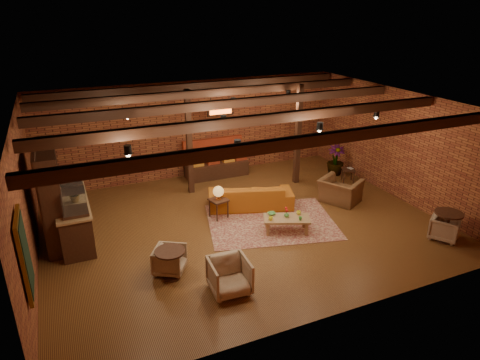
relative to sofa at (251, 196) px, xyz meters
name	(u,v)px	position (x,y,z in m)	size (l,w,h in m)	color
floor	(243,224)	(-0.64, -0.88, -0.35)	(10.00, 10.00, 0.00)	#412010
ceiling	(243,105)	(-0.64, -0.88, 2.85)	(10.00, 8.00, 0.02)	black
wall_back	(194,129)	(-0.64, 3.12, 1.25)	(10.00, 0.02, 3.20)	brown
wall_front	(336,242)	(-0.64, -4.88, 1.25)	(10.00, 0.02, 3.20)	brown
wall_left	(25,201)	(-5.64, -0.88, 1.25)	(0.02, 8.00, 3.20)	brown
wall_right	(397,144)	(4.36, -0.88, 1.25)	(0.02, 8.00, 3.20)	brown
ceiling_beams	(243,110)	(-0.64, -0.88, 2.73)	(9.80, 6.40, 0.22)	black
ceiling_pipe	(219,106)	(-0.64, 0.72, 2.50)	(0.12, 0.12, 9.60)	black
post_left	(189,143)	(-1.24, 1.72, 1.25)	(0.16, 0.16, 3.20)	black
post_right	(298,135)	(2.16, 1.12, 1.25)	(0.16, 0.16, 3.20)	black
service_counter	(73,209)	(-4.74, 0.12, 0.45)	(0.80, 2.50, 1.60)	black
plant_counter	(74,190)	(-4.64, 0.32, 0.87)	(0.35, 0.39, 0.30)	#337F33
shelving_hutch	(52,195)	(-5.14, 0.22, 0.85)	(0.52, 2.00, 2.40)	black
chalkboard_menu	(25,255)	(-5.57, -3.18, 1.25)	(0.08, 0.96, 1.46)	black
banquette	(216,162)	(-0.04, 2.67, 0.15)	(2.10, 0.70, 1.00)	maroon
service_sign	(220,111)	(-0.04, 2.22, 2.00)	(0.86, 0.06, 0.30)	#E65617
ceiling_spotlights	(243,119)	(-0.64, -0.88, 2.51)	(6.40, 4.40, 0.28)	black
rug	(271,222)	(0.12, -1.06, -0.34)	(3.33, 2.55, 0.01)	maroon
sofa	(251,196)	(0.00, 0.00, 0.00)	(2.39, 0.93, 0.70)	#A25316
coffee_table	(286,219)	(0.22, -1.68, 0.01)	(1.30, 0.99, 0.65)	olive
side_table_lamp	(218,194)	(-1.08, -0.26, 0.36)	(0.54, 0.54, 0.93)	black
round_table_left	(170,260)	(-3.02, -2.48, 0.10)	(0.64, 0.64, 0.67)	black
armchair_a	(170,259)	(-2.97, -2.26, -0.02)	(0.63, 0.59, 0.65)	beige
armchair_b	(229,275)	(-2.05, -3.41, 0.05)	(0.77, 0.73, 0.80)	beige
armchair_right	(340,187)	(2.56, -0.73, 0.13)	(1.10, 0.71, 0.96)	brown
side_table_book	(348,170)	(3.76, 0.48, 0.06)	(0.53, 0.53, 0.46)	black
round_table_right	(447,222)	(3.58, -3.66, 0.17)	(0.66, 0.66, 0.78)	black
armchair_far	(445,227)	(3.64, -3.58, -0.02)	(0.64, 0.60, 0.66)	beige
plant_tall	(338,131)	(3.76, 1.20, 1.20)	(1.73, 1.73, 3.09)	#4C7F4C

